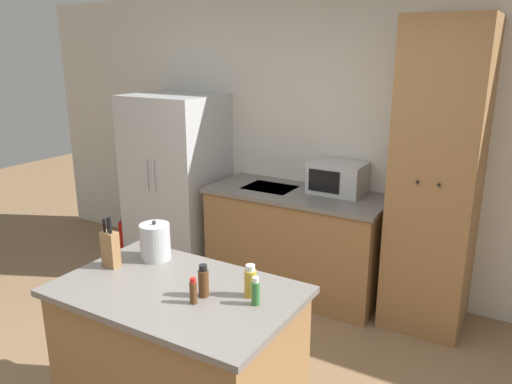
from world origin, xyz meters
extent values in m
cube|color=beige|center=(0.00, 2.33, 1.30)|extent=(7.20, 0.06, 2.60)
cube|color=#B7BABC|center=(-1.62, 1.93, 0.85)|extent=(0.86, 0.74, 1.70)
cylinder|color=silver|center=(-1.66, 1.54, 0.99)|extent=(0.02, 0.02, 0.30)
cylinder|color=silver|center=(-1.58, 1.54, 0.99)|extent=(0.02, 0.02, 0.30)
cube|color=olive|center=(-0.31, 1.96, 0.44)|extent=(1.53, 0.67, 0.89)
cube|color=slate|center=(-0.31, 1.96, 0.91)|extent=(1.57, 0.71, 0.03)
cube|color=#9EA0A3|center=(-0.59, 1.96, 0.92)|extent=(0.44, 0.34, 0.01)
cube|color=olive|center=(0.82, 2.00, 1.17)|extent=(0.60, 0.61, 2.35)
sphere|color=black|center=(0.75, 1.68, 1.22)|extent=(0.02, 0.02, 0.02)
sphere|color=black|center=(0.89, 1.68, 1.22)|extent=(0.02, 0.02, 0.02)
cube|color=olive|center=(-0.04, -0.01, 0.46)|extent=(1.19, 0.73, 0.91)
cube|color=slate|center=(-0.04, -0.01, 0.93)|extent=(1.25, 0.79, 0.03)
cube|color=#B2B5B7|center=(-0.01, 2.11, 1.06)|extent=(0.46, 0.34, 0.26)
cube|color=black|center=(-0.06, 1.94, 1.06)|extent=(0.27, 0.01, 0.19)
cube|color=olive|center=(-0.52, 0.01, 1.05)|extent=(0.09, 0.06, 0.21)
cylinder|color=black|center=(-0.55, 0.00, 1.19)|extent=(0.02, 0.02, 0.08)
cylinder|color=black|center=(-0.52, 0.01, 1.19)|extent=(0.02, 0.02, 0.08)
cylinder|color=black|center=(-0.50, 0.00, 1.20)|extent=(0.02, 0.02, 0.10)
cylinder|color=#563319|center=(0.13, -0.01, 1.01)|extent=(0.05, 0.05, 0.14)
cylinder|color=black|center=(0.13, -0.01, 1.10)|extent=(0.04, 0.04, 0.03)
cylinder|color=#337033|center=(0.39, 0.05, 1.00)|extent=(0.04, 0.04, 0.12)
cylinder|color=silver|center=(0.39, 0.05, 1.07)|extent=(0.03, 0.03, 0.03)
cylinder|color=gold|center=(0.33, 0.11, 1.01)|extent=(0.06, 0.06, 0.14)
cylinder|color=silver|center=(0.33, 0.11, 1.10)|extent=(0.05, 0.05, 0.03)
cylinder|color=#563319|center=(0.13, -0.09, 1.00)|extent=(0.04, 0.04, 0.11)
cylinder|color=red|center=(0.13, -0.09, 1.07)|extent=(0.03, 0.03, 0.02)
cylinder|color=#B2B5B7|center=(-0.38, 0.22, 1.05)|extent=(0.17, 0.17, 0.21)
sphere|color=#262628|center=(-0.38, 0.22, 1.17)|extent=(0.02, 0.02, 0.02)
cylinder|color=red|center=(-2.24, 1.77, 0.18)|extent=(0.12, 0.12, 0.35)
cylinder|color=black|center=(-2.24, 1.77, 0.39)|extent=(0.06, 0.06, 0.06)
camera|label=1|loc=(1.48, -1.80, 2.13)|focal=35.00mm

